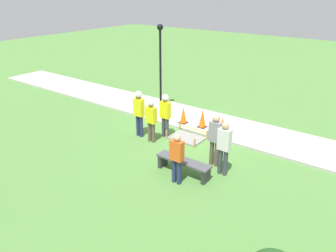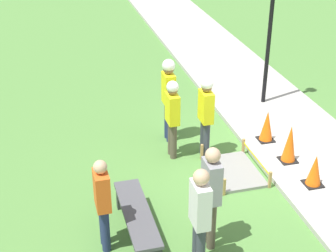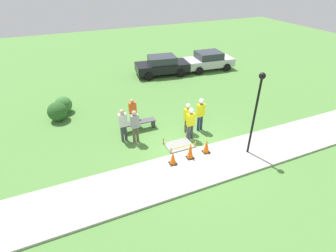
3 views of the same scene
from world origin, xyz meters
name	(u,v)px [view 1 (image 1 of 3)]	position (x,y,z in m)	size (l,w,h in m)	color
ground_plane	(188,132)	(0.00, 0.00, 0.00)	(60.00, 60.00, 0.00)	#51843D
sidewalk	(203,121)	(0.00, -1.25, 0.05)	(28.00, 2.50, 0.10)	#ADAAA3
wet_concrete_patch	(187,138)	(-0.34, 0.59, 0.04)	(1.35, 0.97, 0.36)	gray
traffic_cone_near_patch	(222,125)	(-1.24, -0.64, 0.42)	(0.34, 0.34, 0.64)	black
traffic_cone_far_patch	(202,118)	(-0.34, -0.57, 0.50)	(0.34, 0.34, 0.80)	black
traffic_cone_sidewalk_edge	(183,115)	(0.57, -0.50, 0.45)	(0.34, 0.34, 0.70)	black
park_bench	(183,164)	(-1.70, 2.85, 0.36)	(1.86, 0.44, 0.50)	#2D2D33
worker_supervisor	(151,117)	(0.63, 1.61, 1.01)	(0.40, 0.25, 1.70)	brown
worker_assistant	(165,112)	(0.46, 0.95, 1.06)	(0.40, 0.26, 1.78)	#383D47
worker_trainee	(139,109)	(1.33, 1.50, 1.14)	(0.40, 0.27, 1.89)	navy
bystander_in_orange_shirt	(177,156)	(-1.82, 3.41, 0.92)	(0.40, 0.22, 1.63)	navy
bystander_in_gray_shirt	(224,145)	(-2.71, 2.13, 1.03)	(0.40, 0.24, 1.81)	#383D47
bystander_in_white_shirt	(215,137)	(-2.20, 1.77, 1.03)	(0.40, 0.24, 1.81)	brown
lamppost_near	(160,55)	(2.40, -1.27, 2.68)	(0.28, 0.28, 3.95)	black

